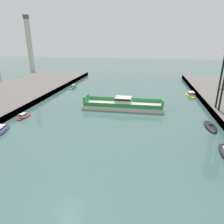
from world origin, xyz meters
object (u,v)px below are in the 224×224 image
chain_ferry (123,105)px  moored_boat_near_right (210,126)px  moored_boat_near_left (191,94)px  moored_boat_far_right (24,116)px  moored_boat_far_left (73,87)px  smokestack_distant_b (29,44)px

chain_ferry → moored_boat_near_right: 23.17m
moored_boat_near_left → moored_boat_near_right: (-0.49, -27.31, -0.30)m
chain_ferry → moored_boat_far_right: 26.45m
moored_boat_far_left → moored_boat_far_right: size_ratio=1.14×
moored_boat_near_left → smokestack_distant_b: bearing=158.2°
moored_boat_near_left → moored_boat_far_right: (-44.93, -29.44, -0.15)m
chain_ferry → moored_boat_near_left: chain_ferry is taller
moored_boat_far_left → moored_boat_far_right: 33.52m
chain_ferry → smokestack_distant_b: (-56.75, 48.68, 15.18)m
moored_boat_near_left → moored_boat_far_left: moored_boat_near_left is taller
moored_boat_near_right → moored_boat_far_left: moored_boat_far_left is taller
moored_boat_near_left → moored_boat_near_right: size_ratio=1.13×
smokestack_distant_b → chain_ferry: bearing=-40.6°
smokestack_distant_b → moored_boat_far_left: bearing=-39.0°
moored_boat_near_left → moored_boat_far_left: (-44.49, 4.09, -0.11)m
moored_boat_near_left → smokestack_distant_b: size_ratio=0.26×
moored_boat_far_right → smokestack_distant_b: bearing=118.7°
chain_ferry → moored_boat_far_left: 31.52m
moored_boat_near_right → moored_boat_far_right: 44.50m
moored_boat_far_right → smokestack_distant_b: (-33.22, 60.74, 15.74)m
moored_boat_near_right → smokestack_distant_b: (-77.66, 58.61, 15.89)m
moored_boat_far_left → smokestack_distant_b: (-33.66, 27.22, 15.71)m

